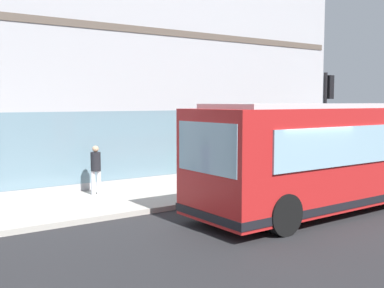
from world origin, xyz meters
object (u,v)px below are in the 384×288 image
pedestrian_near_building_entrance (284,158)px  pedestrian_walking_along_curb (309,150)px  traffic_light_near_corner (327,105)px  pedestrian_near_hydrant (96,167)px  newspaper_vending_box (216,171)px  city_bus_nearside (340,155)px  fire_hydrant (256,170)px

pedestrian_near_building_entrance → pedestrian_walking_along_curb: bearing=-71.0°
traffic_light_near_corner → pedestrian_near_building_entrance: traffic_light_near_corner is taller
pedestrian_near_hydrant → newspaper_vending_box: pedestrian_near_hydrant is taller
pedestrian_near_hydrant → pedestrian_walking_along_curb: bearing=-96.4°
pedestrian_near_building_entrance → city_bus_nearside: bearing=161.0°
pedestrian_walking_along_curb → city_bus_nearside: bearing=140.5°
city_bus_nearside → traffic_light_near_corner: 4.57m
traffic_light_near_corner → pedestrian_walking_along_curb: (1.10, -0.32, -1.84)m
traffic_light_near_corner → fire_hydrant: 3.72m
city_bus_nearside → pedestrian_near_hydrant: city_bus_nearside is taller
pedestrian_walking_along_curb → traffic_light_near_corner: bearing=163.8°
traffic_light_near_corner → fire_hydrant: bearing=63.0°
city_bus_nearside → pedestrian_walking_along_curb: 5.38m
city_bus_nearside → traffic_light_near_corner: bearing=-45.5°
pedestrian_walking_along_curb → pedestrian_near_building_entrance: bearing=109.0°
pedestrian_walking_along_curb → newspaper_vending_box: size_ratio=1.93×
pedestrian_walking_along_curb → newspaper_vending_box: (0.44, 4.50, -0.55)m
newspaper_vending_box → traffic_light_near_corner: bearing=-110.2°
fire_hydrant → newspaper_vending_box: 1.74m
pedestrian_walking_along_curb → newspaper_vending_box: pedestrian_walking_along_curb is taller
fire_hydrant → pedestrian_near_building_entrance: pedestrian_near_building_entrance is taller
newspaper_vending_box → pedestrian_near_building_entrance: bearing=-118.3°
fire_hydrant → pedestrian_walking_along_curb: pedestrian_walking_along_curb is taller
traffic_light_near_corner → pedestrian_near_hydrant: 9.08m
traffic_light_near_corner → pedestrian_near_hydrant: bearing=76.3°
pedestrian_walking_along_curb → pedestrian_near_building_entrance: pedestrian_walking_along_curb is taller
pedestrian_near_hydrant → newspaper_vending_box: bearing=-97.2°
pedestrian_near_hydrant → pedestrian_near_building_entrance: bearing=-104.8°
city_bus_nearside → pedestrian_walking_along_curb: (4.14, -3.41, -0.40)m
city_bus_nearside → pedestrian_walking_along_curb: city_bus_nearside is taller
city_bus_nearside → fire_hydrant: city_bus_nearside is taller
pedestrian_near_hydrant → fire_hydrant: bearing=-97.8°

